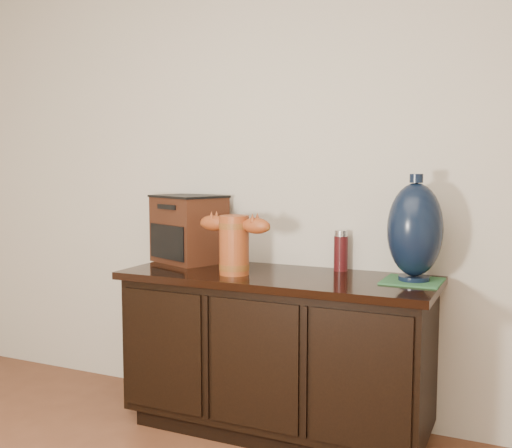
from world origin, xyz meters
The scene contains 6 objects.
sideboard centered at (0.00, 2.23, 0.39)m, with size 1.46×0.56×0.75m.
terracotta_vessel centered at (-0.18, 2.14, 0.91)m, with size 0.39×0.16×0.27m.
tv_radio centered at (-0.56, 2.37, 0.93)m, with size 0.43×0.39×0.35m.
green_mat centered at (0.61, 2.30, 0.76)m, with size 0.25×0.25×0.01m, color #2B5F35.
lamp_base centered at (0.61, 2.30, 0.98)m, with size 0.24×0.24×0.46m.
spray_can centered at (0.24, 2.44, 0.85)m, with size 0.07×0.07×0.19m.
Camera 1 is at (1.05, -0.31, 1.26)m, focal length 42.00 mm.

